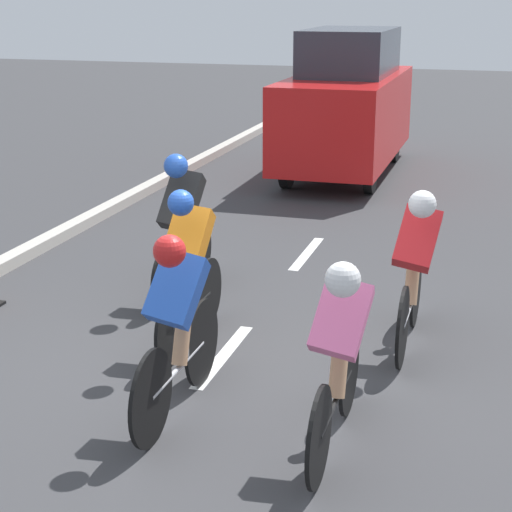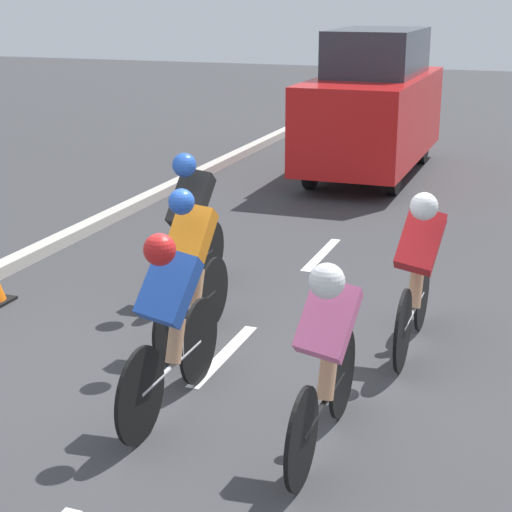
{
  "view_description": "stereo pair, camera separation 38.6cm",
  "coord_description": "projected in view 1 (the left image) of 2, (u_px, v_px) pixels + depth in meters",
  "views": [
    {
      "loc": [
        -2.25,
        6.17,
        3.08
      ],
      "look_at": [
        -0.3,
        -0.39,
        0.95
      ],
      "focal_mm": 60.0,
      "sensor_mm": 36.0,
      "label": 1
    },
    {
      "loc": [
        -2.62,
        6.05,
        3.08
      ],
      "look_at": [
        -0.3,
        -0.39,
        0.95
      ],
      "focal_mm": 60.0,
      "sensor_mm": 36.0,
      "label": 2
    }
  ],
  "objects": [
    {
      "name": "ground_plane",
      "position": [
        208.0,
        374.0,
        7.18
      ],
      "size": [
        60.0,
        60.0,
        0.0
      ],
      "primitive_type": "plane",
      "color": "#38383A"
    },
    {
      "name": "lane_stripe_mid",
      "position": [
        223.0,
        356.0,
        7.53
      ],
      "size": [
        0.12,
        1.4,
        0.01
      ],
      "primitive_type": "cube",
      "color": "white",
      "rests_on": "ground"
    },
    {
      "name": "lane_stripe_far",
      "position": [
        307.0,
        253.0,
        10.46
      ],
      "size": [
        0.12,
        1.4,
        0.01
      ],
      "primitive_type": "cube",
      "color": "white",
      "rests_on": "ground"
    },
    {
      "name": "cyclist_pink",
      "position": [
        339.0,
        349.0,
        5.74
      ],
      "size": [
        0.4,
        1.73,
        1.47
      ],
      "color": "black",
      "rests_on": "ground"
    },
    {
      "name": "cyclist_black",
      "position": [
        182.0,
        220.0,
        8.74
      ],
      "size": [
        0.39,
        1.68,
        1.56
      ],
      "color": "black",
      "rests_on": "ground"
    },
    {
      "name": "cyclist_blue",
      "position": [
        177.0,
        320.0,
        6.23
      ],
      "size": [
        0.41,
        1.75,
        1.5
      ],
      "color": "black",
      "rests_on": "ground"
    },
    {
      "name": "cyclist_red",
      "position": [
        415.0,
        264.0,
        7.47
      ],
      "size": [
        0.41,
        1.7,
        1.51
      ],
      "color": "black",
      "rests_on": "ground"
    },
    {
      "name": "cyclist_orange",
      "position": [
        189.0,
        264.0,
        7.47
      ],
      "size": [
        0.38,
        1.62,
        1.51
      ],
      "color": "black",
      "rests_on": "ground"
    },
    {
      "name": "support_car",
      "position": [
        347.0,
        104.0,
        14.7
      ],
      "size": [
        1.7,
        4.44,
        2.46
      ],
      "color": "black",
      "rests_on": "ground"
    }
  ]
}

